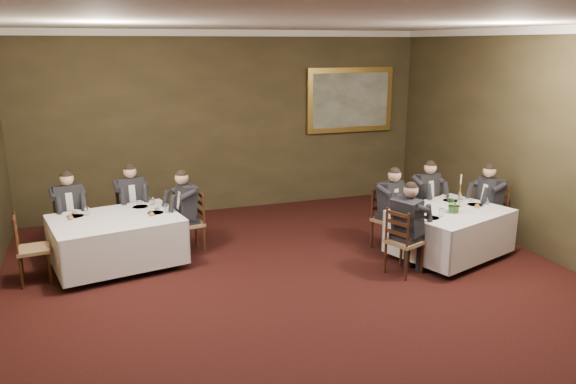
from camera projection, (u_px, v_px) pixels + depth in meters
ground at (327, 317)px, 6.88m from camera, size 10.00×10.00×0.00m
ceiling at (333, 19)px, 5.98m from camera, size 8.00×10.00×0.10m
back_wall at (228, 122)px, 10.99m from camera, size 8.00×0.10×3.50m
crown_molding at (332, 25)px, 6.00m from camera, size 8.00×10.00×0.12m
table_main at (450, 230)px, 8.71m from camera, size 2.02×1.77×0.67m
table_second at (116, 238)px, 8.35m from camera, size 2.05×1.70×0.67m
chair_main_backleft at (387, 231)px, 9.15m from camera, size 0.57×0.56×1.00m
diner_main_backleft at (388, 218)px, 9.08m from camera, size 0.55×0.60×1.35m
chair_main_backright at (423, 221)px, 9.69m from camera, size 0.48×0.47×1.00m
diner_main_backright at (424, 208)px, 9.62m from camera, size 0.45×0.52×1.35m
chair_main_endleft at (403, 255)px, 8.12m from camera, size 0.55×0.56×1.00m
diner_main_endleft at (405, 240)px, 8.06m from camera, size 0.59×0.55×1.35m
chair_main_endright at (488, 226)px, 9.39m from camera, size 0.46×0.48×1.00m
diner_main_endright at (489, 213)px, 9.33m from camera, size 0.52×0.45×1.35m
chair_sec_backleft at (72, 236)px, 8.93m from camera, size 0.51×0.49×1.00m
diner_sec_backleft at (70, 222)px, 8.86m from camera, size 0.48×0.54×1.35m
chair_sec_backright at (133, 226)px, 9.40m from camera, size 0.49×0.48×1.00m
diner_sec_backright at (132, 213)px, 9.34m from camera, size 0.46×0.53×1.35m
chair_sec_endright at (190, 235)px, 8.95m from camera, size 0.48×0.50×1.00m
diner_sec_endright at (189, 222)px, 8.88m from camera, size 0.53×0.47×1.35m
chair_sec_endleft at (34, 263)px, 7.83m from camera, size 0.46×0.48×1.00m
centerpiece at (455, 203)px, 8.47m from camera, size 0.27×0.24×0.29m
candlestick at (460, 194)px, 8.79m from camera, size 0.08×0.08×0.53m
place_setting_table_main at (416, 207)px, 8.66m from camera, size 0.33×0.31×0.14m
place_setting_table_second at (79, 213)px, 8.38m from camera, size 0.33×0.31×0.14m
painting at (350, 100)px, 11.67m from camera, size 1.90×0.09×1.33m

